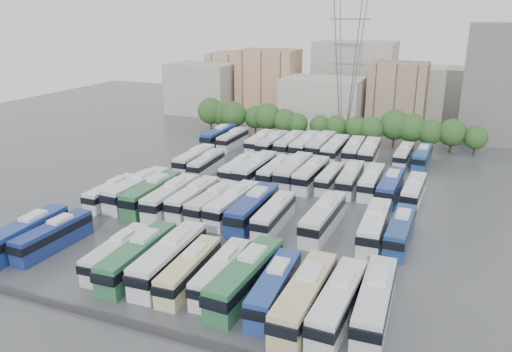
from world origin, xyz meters
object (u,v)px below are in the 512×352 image
at_px(bus_r2_s9, 330,178).
at_px(bus_r3_s4, 273,144).
at_px(bus_r0_s0, 26,234).
at_px(bus_r0_s8, 222,272).
at_px(bus_r2_s11, 372,181).
at_px(bus_r3_s12, 404,155).
at_px(bus_r2_s7, 294,171).
at_px(bus_r0_s7, 190,269).
at_px(bus_r1_s0, 112,192).
at_px(bus_r3_s0, 219,136).
at_px(electricity_pylon, 348,55).
at_px(bus_r3_s3, 260,142).
at_px(bus_r0_s6, 170,258).
at_px(bus_r3_s8, 335,149).
at_px(bus_r3_s7, 321,145).
at_px(bus_r1_s1, 137,189).
at_px(bus_r1_s3, 171,197).
at_px(bus_r2_s10, 350,178).
at_px(bus_r1_s12, 374,226).
at_px(bus_r1_s5, 213,202).
at_px(bus_r1_s2, 152,193).
at_px(bus_r2_s5, 255,169).
at_px(bus_r0_s5, 138,256).
at_px(bus_r3_s9, 354,150).
at_px(bus_r3_s13, 422,157).
at_px(bus_r3_s1, 233,139).
at_px(bus_r0_s1, 53,236).
at_px(bus_r1_s8, 274,215).
at_px(bus_r0_s9, 246,276).
at_px(bus_r3_s6, 305,145).
at_px(bus_r2_s2, 207,163).
at_px(bus_r0_s10, 274,287).
at_px(bus_r3_s5, 289,144).
at_px(bus_r3_s10, 370,152).
at_px(bus_r2_s8, 311,174).
at_px(bus_r1_s7, 253,208).
at_px(bus_r0_s13, 375,301).
at_px(bus_r2_s1, 195,159).
at_px(apartment_tower, 497,83).
at_px(bus_r2_s4, 238,168).
at_px(bus_r2_s13, 414,191).

xyz_separation_m(bus_r2_s9, bus_r3_s4, (-16.34, 16.54, 0.29)).
xyz_separation_m(bus_r0_s0, bus_r0_s8, (26.57, 0.91, -0.20)).
bearing_deg(bus_r2_s11, bus_r3_s12, 80.37).
bearing_deg(bus_r2_s7, bus_r0_s7, -89.77).
height_order(bus_r1_s0, bus_r3_s0, bus_r3_s0).
height_order(electricity_pylon, bus_r3_s3, electricity_pylon).
xyz_separation_m(bus_r0_s6, bus_r3_s8, (6.36, 52.14, -0.04)).
bearing_deg(bus_r3_s7, bus_r1_s1, -117.53).
xyz_separation_m(bus_r1_s3, bus_r2_s10, (22.98, 18.87, -0.11)).
bearing_deg(bus_r1_s12, bus_r3_s0, 136.70).
xyz_separation_m(bus_r1_s0, bus_r1_s5, (16.52, 1.76, 0.14)).
xyz_separation_m(bus_r1_s2, bus_r1_s3, (3.32, -0.20, -0.06)).
distance_m(bus_r1_s5, bus_r2_s5, 16.40).
relative_size(bus_r0_s5, bus_r3_s4, 1.03).
xyz_separation_m(bus_r3_s9, bus_r3_s13, (12.99, 0.89, -0.16)).
bearing_deg(bus_r3_s1, bus_r3_s4, -7.27).
height_order(bus_r0_s1, bus_r1_s8, bus_r1_s8).
height_order(bus_r0_s5, bus_r3_s7, bus_r3_s7).
relative_size(bus_r0_s1, bus_r2_s7, 0.87).
bearing_deg(bus_r3_s8, bus_r0_s9, -86.25).
xyz_separation_m(bus_r3_s6, bus_r3_s8, (6.46, -0.96, -0.01)).
bearing_deg(bus_r1_s12, electricity_pylon, 105.22).
height_order(bus_r1_s0, bus_r3_s8, bus_r3_s8).
relative_size(bus_r1_s0, bus_r2_s2, 0.98).
relative_size(bus_r0_s0, bus_r2_s10, 1.05).
height_order(bus_r0_s0, bus_r0_s10, bus_r0_s0).
height_order(bus_r1_s0, bus_r3_s5, bus_r3_s5).
relative_size(bus_r2_s7, bus_r3_s10, 1.03).
bearing_deg(bus_r2_s8, bus_r2_s2, -176.38).
distance_m(bus_r0_s10, bus_r3_s13, 56.13).
height_order(bus_r0_s1, bus_r1_s1, bus_r1_s1).
bearing_deg(bus_r2_s10, bus_r0_s10, -91.29).
relative_size(bus_r0_s10, bus_r1_s1, 0.88).
distance_m(bus_r1_s3, bus_r1_s7, 13.17).
relative_size(bus_r0_s7, bus_r3_s10, 0.90).
bearing_deg(bus_r0_s13, bus_r1_s7, 136.94).
height_order(bus_r2_s1, bus_r3_s7, bus_r3_s7).
height_order(bus_r2_s9, bus_r3_s10, bus_r3_s10).
distance_m(bus_r1_s8, bus_r3_s7, 37.42).
relative_size(bus_r1_s12, bus_r3_s10, 0.98).
bearing_deg(bus_r3_s4, bus_r0_s10, -68.22).
bearing_deg(bus_r2_s1, bus_r3_s1, 89.41).
bearing_deg(bus_r1_s3, bus_r3_s3, 88.15).
bearing_deg(bus_r0_s6, apartment_tower, 64.09).
xyz_separation_m(bus_r2_s8, bus_r3_s4, (-13.09, 16.57, -0.02)).
bearing_deg(bus_r1_s8, bus_r2_s9, 79.79).
bearing_deg(bus_r0_s10, bus_r2_s4, 116.25).
bearing_deg(bus_r2_s13, bus_r0_s8, -113.90).
height_order(bus_r3_s0, bus_r3_s5, bus_r3_s5).
height_order(electricity_pylon, bus_r1_s12, electricity_pylon).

